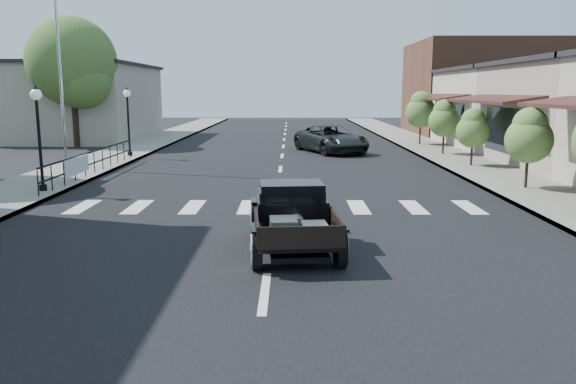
{
  "coord_description": "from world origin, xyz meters",
  "views": [
    {
      "loc": [
        0.43,
        -11.89,
        3.33
      ],
      "look_at": [
        0.37,
        1.05,
        1.0
      ],
      "focal_mm": 35.0,
      "sensor_mm": 36.0,
      "label": 1
    }
  ],
  "objects": [
    {
      "name": "small_tree_e",
      "position": [
        8.3,
        22.25,
        1.68
      ],
      "size": [
        1.84,
        1.84,
        3.07
      ],
      "primitive_type": null,
      "color": "#517334",
      "rests_on": "sidewalk_right"
    },
    {
      "name": "second_car",
      "position": [
        2.65,
        18.74,
        0.74
      ],
      "size": [
        4.31,
        5.83,
        1.47
      ],
      "primitive_type": "imported",
      "rotation": [
        0.0,
        0.0,
        0.4
      ],
      "color": "black",
      "rests_on": "ground"
    },
    {
      "name": "banner",
      "position": [
        -7.22,
        8.0,
        0.45
      ],
      "size": [
        0.04,
        2.2,
        0.6
      ],
      "primitive_type": null,
      "color": "silver",
      "rests_on": "sidewalk_left"
    },
    {
      "name": "road",
      "position": [
        0.0,
        15.0,
        0.01
      ],
      "size": [
        14.0,
        80.0,
        0.02
      ],
      "primitive_type": "cube",
      "color": "black",
      "rests_on": "ground"
    },
    {
      "name": "flagpole",
      "position": [
        -9.2,
        12.0,
        6.22
      ],
      "size": [
        0.12,
        0.12,
        12.14
      ],
      "primitive_type": "cylinder",
      "color": "silver",
      "rests_on": "sidewalk_left"
    },
    {
      "name": "road_markings",
      "position": [
        0.0,
        10.0,
        0.0
      ],
      "size": [
        12.0,
        60.0,
        0.06
      ],
      "primitive_type": null,
      "color": "silver",
      "rests_on": "ground"
    },
    {
      "name": "hotrod_pickup",
      "position": [
        0.47,
        -0.21,
        0.72
      ],
      "size": [
        2.28,
        4.29,
        1.44
      ],
      "primitive_type": null,
      "rotation": [
        0.0,
        0.0,
        0.09
      ],
      "color": "black",
      "rests_on": "ground"
    },
    {
      "name": "small_tree_c",
      "position": [
        8.3,
        12.38,
        1.33
      ],
      "size": [
        1.42,
        1.42,
        2.36
      ],
      "primitive_type": null,
      "color": "#517334",
      "rests_on": "sidewalk_right"
    },
    {
      "name": "small_tree_d",
      "position": [
        8.3,
        16.98,
        1.48
      ],
      "size": [
        1.6,
        1.6,
        2.67
      ],
      "primitive_type": null,
      "color": "#517334",
      "rests_on": "sidewalk_right"
    },
    {
      "name": "storefront_far",
      "position": [
        15.0,
        22.0,
        2.25
      ],
      "size": [
        10.0,
        9.0,
        4.5
      ],
      "primitive_type": "cube",
      "color": "beige",
      "rests_on": "ground"
    },
    {
      "name": "ground",
      "position": [
        0.0,
        0.0,
        0.0
      ],
      "size": [
        120.0,
        120.0,
        0.0
      ],
      "primitive_type": "plane",
      "color": "black",
      "rests_on": "ground"
    },
    {
      "name": "lamp_post_c",
      "position": [
        -7.6,
        16.0,
        1.84
      ],
      "size": [
        0.36,
        0.36,
        3.37
      ],
      "primitive_type": null,
      "color": "black",
      "rests_on": "sidewalk_left"
    },
    {
      "name": "sidewalk_left",
      "position": [
        -8.5,
        15.0,
        0.07
      ],
      "size": [
        3.0,
        80.0,
        0.15
      ],
      "primitive_type": "cube",
      "color": "gray",
      "rests_on": "ground"
    },
    {
      "name": "lamp_post_b",
      "position": [
        -7.6,
        6.0,
        1.84
      ],
      "size": [
        0.36,
        0.36,
        3.37
      ],
      "primitive_type": null,
      "color": "black",
      "rests_on": "sidewalk_left"
    },
    {
      "name": "low_building_left",
      "position": [
        -15.0,
        28.0,
        2.5
      ],
      "size": [
        10.0,
        12.0,
        5.0
      ],
      "primitive_type": "cube",
      "color": "#AAA08E",
      "rests_on": "ground"
    },
    {
      "name": "big_tree_far",
      "position": [
        -12.5,
        22.0,
        3.83
      ],
      "size": [
        5.22,
        5.22,
        7.66
      ],
      "primitive_type": null,
      "color": "#416129",
      "rests_on": "ground"
    },
    {
      "name": "far_building_right",
      "position": [
        15.5,
        32.0,
        3.5
      ],
      "size": [
        11.0,
        10.0,
        7.0
      ],
      "primitive_type": "cube",
      "color": "brown",
      "rests_on": "ground"
    },
    {
      "name": "small_tree_b",
      "position": [
        8.3,
        6.64,
        1.43
      ],
      "size": [
        1.54,
        1.54,
        2.56
      ],
      "primitive_type": null,
      "color": "#517334",
      "rests_on": "sidewalk_right"
    },
    {
      "name": "sidewalk_right",
      "position": [
        8.5,
        15.0,
        0.07
      ],
      "size": [
        3.0,
        80.0,
        0.15
      ],
      "primitive_type": "cube",
      "color": "gray",
      "rests_on": "ground"
    },
    {
      "name": "railing",
      "position": [
        -7.3,
        10.0,
        0.65
      ],
      "size": [
        0.08,
        10.0,
        1.0
      ],
      "primitive_type": null,
      "color": "black",
      "rests_on": "sidewalk_left"
    }
  ]
}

